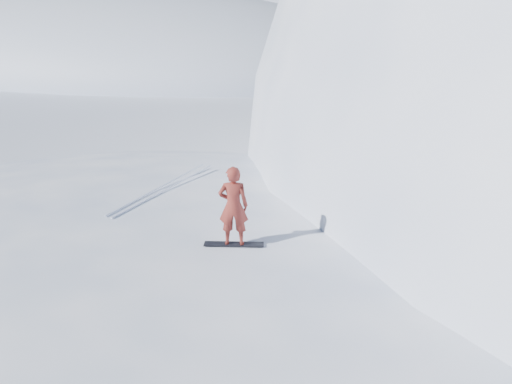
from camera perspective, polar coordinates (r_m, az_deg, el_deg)
ground at (r=13.87m, az=-16.77°, el=-15.50°), size 400.00×400.00×0.00m
near_ridge at (r=15.04m, az=-5.34°, el=-11.86°), size 36.00×28.00×4.80m
far_ridge_a at (r=104.08m, az=-16.80°, el=13.53°), size 120.00×70.00×28.00m
far_ridge_c at (r=127.20m, az=10.93°, el=14.73°), size 140.00×90.00×36.00m
wind_bumps at (r=15.41m, az=-12.06°, el=-11.42°), size 16.00×14.40×1.00m
snowboard at (r=12.49m, az=-2.54°, el=-5.96°), size 1.42×1.01×0.02m
snowboarder at (r=12.11m, az=-2.61°, el=-1.61°), size 0.87×0.79×1.99m
board_tracks at (r=17.09m, az=-10.37°, el=0.61°), size 1.55×5.91×0.04m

